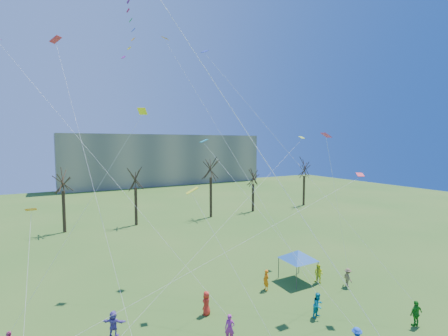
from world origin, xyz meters
TOP-DOWN VIEW (x-y plane):
  - distant_building at (22.00, 82.00)m, footprint 60.00×14.00m
  - bare_tree_row at (3.74, 35.28)m, footprint 70.89×7.67m
  - big_box_kite at (-4.78, 6.77)m, footprint 5.45×6.58m
  - canopy_tent_blue at (9.90, 9.15)m, footprint 3.81×3.81m
  - festival_crowd at (0.04, 4.68)m, footprint 27.25×10.64m
  - small_kites_aloft at (0.30, 10.63)m, footprint 27.94×17.87m

SIDE VIEW (x-z plane):
  - festival_crowd at x=0.04m, z-range -0.05..1.75m
  - canopy_tent_blue at x=9.90m, z-range 0.99..3.84m
  - bare_tree_row at x=3.74m, z-range 1.33..11.89m
  - distant_building at x=22.00m, z-range 0.00..15.00m
  - small_kites_aloft at x=0.30m, z-range -2.78..30.03m
  - big_box_kite at x=-4.78m, z-range 7.13..32.81m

